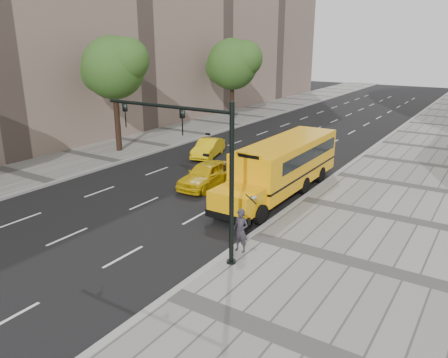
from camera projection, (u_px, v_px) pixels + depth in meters
The scene contains 12 objects.
ground at pixel (212, 182), 27.07m from camera, with size 140.00×140.00×0.00m, color black.
sidewalk_museum at pixel (419, 223), 20.82m from camera, with size 12.00×140.00×0.15m, color gray.
sidewalk_far at pixel (91, 157), 32.75m from camera, with size 6.00×140.00×0.15m, color gray.
curb_museum at pixel (302, 200), 23.93m from camera, with size 0.30×140.00×0.15m, color gray.
curb_far at pixel (120, 162), 31.20m from camera, with size 0.30×140.00×0.15m, color gray.
tree_b at pixel (114, 67), 32.42m from camera, with size 5.24×4.66×8.80m.
tree_c at pixel (233, 64), 45.94m from camera, with size 5.99×5.33×8.67m.
school_bus at pixel (285, 163), 24.85m from camera, with size 2.96×11.56×3.19m.
taxi_near at pixel (206, 174), 26.11m from camera, with size 1.79×4.44×1.51m, color #E0B50A.
taxi_far at pixel (208, 148), 32.86m from camera, with size 1.43×4.09×1.35m, color #E0B50A.
pedestrian at pixel (241, 231), 17.66m from camera, with size 0.67×0.44×1.83m, color #2D2A31.
traffic_signal at pixel (200, 160), 16.53m from camera, with size 6.18×0.36×6.40m.
Camera 1 is at (14.65, -21.16, 8.42)m, focal length 35.00 mm.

